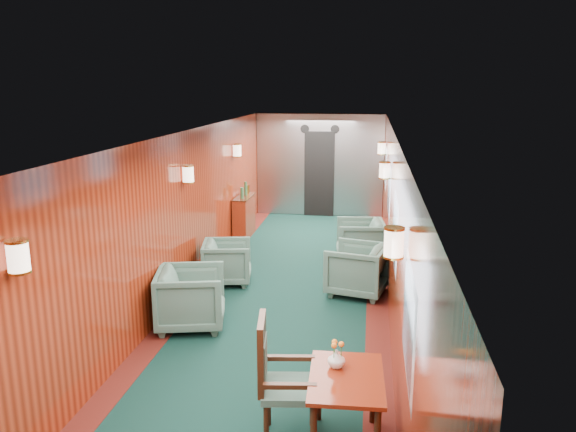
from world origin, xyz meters
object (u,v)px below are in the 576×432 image
(armchair_left_far, at_px, (227,262))
(dining_table, at_px, (346,388))
(armchair_right_far, at_px, (360,241))
(credenza, at_px, (244,216))
(armchair_left_near, at_px, (191,298))
(side_chair, at_px, (278,375))
(armchair_right_near, at_px, (357,269))

(armchair_left_far, bearing_deg, dining_table, -163.22)
(armchair_right_far, bearing_deg, credenza, -125.29)
(armchair_left_near, bearing_deg, side_chair, -158.39)
(side_chair, bearing_deg, armchair_left_far, 103.00)
(armchair_left_near, height_order, armchair_left_far, armchair_left_near)
(armchair_left_far, height_order, armchair_right_far, armchair_right_far)
(side_chair, xyz_separation_m, armchair_left_far, (-1.44, 3.84, -0.28))
(side_chair, height_order, armchair_left_far, side_chair)
(side_chair, distance_m, armchair_right_far, 5.30)
(side_chair, distance_m, armchair_left_near, 2.64)
(side_chair, height_order, credenza, side_chair)
(armchair_left_near, relative_size, armchair_right_far, 1.04)
(armchair_left_near, bearing_deg, armchair_left_far, -14.37)
(dining_table, bearing_deg, armchair_left_near, 131.22)
(side_chair, relative_size, armchair_left_far, 1.52)
(armchair_left_near, distance_m, armchair_right_near, 2.55)
(credenza, xyz_separation_m, armchair_right_far, (2.39, -1.33, -0.06))
(armchair_right_far, bearing_deg, armchair_left_far, -61.26)
(dining_table, distance_m, side_chair, 0.60)
(dining_table, xyz_separation_m, credenza, (-2.39, 6.62, -0.12))
(credenza, height_order, armchair_right_far, credenza)
(armchair_left_near, relative_size, armchair_right_near, 1.02)
(side_chair, bearing_deg, armchair_left_near, 116.84)
(credenza, relative_size, armchair_left_far, 1.51)
(armchair_right_near, height_order, armchair_right_far, armchair_right_near)
(armchair_left_near, height_order, armchair_right_near, armchair_left_near)
(side_chair, distance_m, armchair_left_far, 4.11)
(dining_table, relative_size, armchair_left_far, 1.23)
(armchair_left_near, height_order, armchair_right_far, armchair_left_near)
(armchair_left_far, height_order, armchair_right_near, armchair_right_near)
(side_chair, bearing_deg, armchair_right_far, 75.96)
(armchair_left_near, distance_m, armchair_right_far, 3.73)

